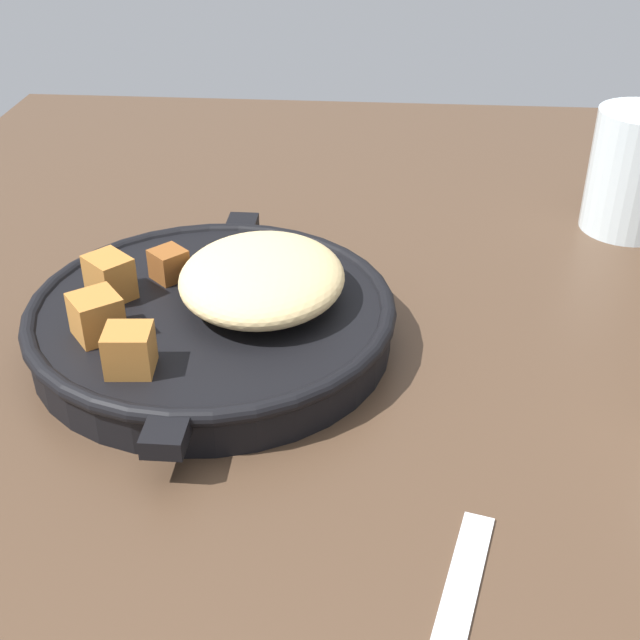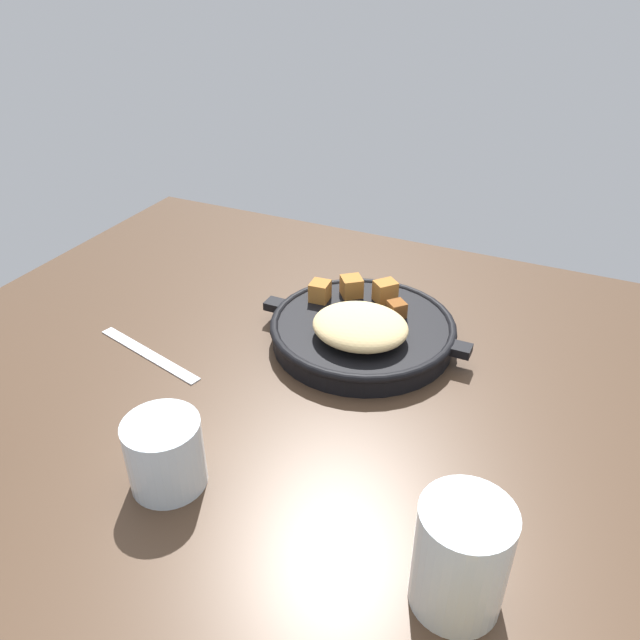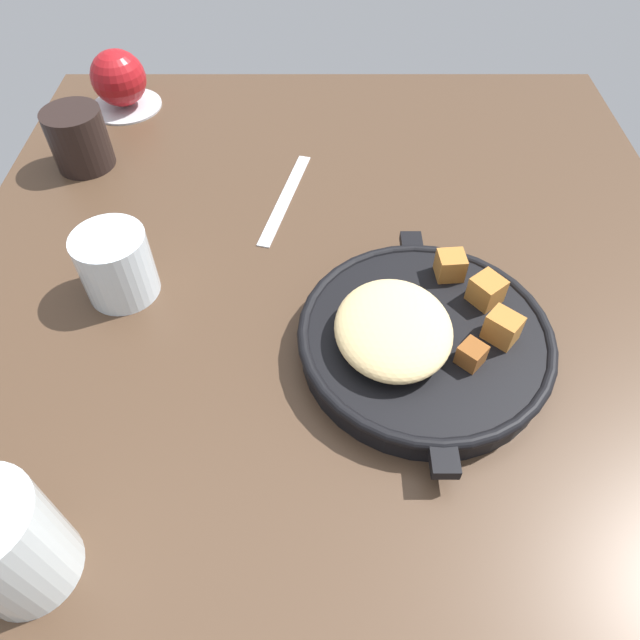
{
  "view_description": "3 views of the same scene",
  "coord_description": "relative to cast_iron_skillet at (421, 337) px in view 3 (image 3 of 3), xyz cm",
  "views": [
    {
      "loc": [
        47.9,
        2.16,
        32.79
      ],
      "look_at": [
        0.73,
        -1.6,
        3.44
      ],
      "focal_mm": 47.57,
      "sensor_mm": 36.0,
      "label": 1
    },
    {
      "loc": [
        -25.61,
        57.58,
        48.12
      ],
      "look_at": [
        1.37,
        -0.95,
        7.65
      ],
      "focal_mm": 34.63,
      "sensor_mm": 36.0,
      "label": 2
    },
    {
      "loc": [
        -36.89,
        1.2,
        47.22
      ],
      "look_at": [
        -1.7,
        1.19,
        5.58
      ],
      "focal_mm": 32.36,
      "sensor_mm": 36.0,
      "label": 3
    }
  ],
  "objects": [
    {
      "name": "ground_plane",
      "position": [
        1.3,
        8.85,
        -3.65
      ],
      "size": [
        114.35,
        87.87,
        2.4
      ],
      "primitive_type": "cube",
      "color": "#473323"
    },
    {
      "name": "saucer_plate",
      "position": [
        48.01,
        40.31,
        -2.15
      ],
      "size": [
        10.96,
        10.96,
        0.6
      ],
      "primitive_type": "cylinder",
      "color": "#B7BABF",
      "rests_on": "ground_plane"
    },
    {
      "name": "water_glass_tall",
      "position": [
        -21.25,
        32.56,
        2.87
      ],
      "size": [
        7.82,
        7.82,
        10.63
      ],
      "primitive_type": "cylinder",
      "color": "silver",
      "rests_on": "ground_plane"
    },
    {
      "name": "water_glass_short",
      "position": [
        8.74,
        31.88,
        1.45
      ],
      "size": [
        7.83,
        7.83,
        7.8
      ],
      "primitive_type": "cylinder",
      "color": "silver",
      "rests_on": "ground_plane"
    },
    {
      "name": "cast_iron_skillet",
      "position": [
        0.0,
        0.0,
        0.0
      ],
      "size": [
        29.82,
        25.46,
        6.64
      ],
      "color": "black",
      "rests_on": "ground_plane"
    },
    {
      "name": "red_apple",
      "position": [
        48.01,
        40.31,
        2.22
      ],
      "size": [
        8.13,
        8.13,
        8.13
      ],
      "primitive_type": "sphere",
      "color": "maroon",
      "rests_on": "saucer_plate"
    },
    {
      "name": "butter_knife",
      "position": [
        25.05,
        14.53,
        -2.27
      ],
      "size": [
        18.93,
        6.29,
        0.36
      ],
      "primitive_type": "cube",
      "rotation": [
        0.0,
        0.0,
        -0.25
      ],
      "color": "silver",
      "rests_on": "ground_plane"
    },
    {
      "name": "coffee_mug_dark",
      "position": [
        32.77,
        42.38,
        1.54
      ],
      "size": [
        7.75,
        7.75,
        7.97
      ],
      "primitive_type": "cylinder",
      "color": "black",
      "rests_on": "ground_plane"
    }
  ]
}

